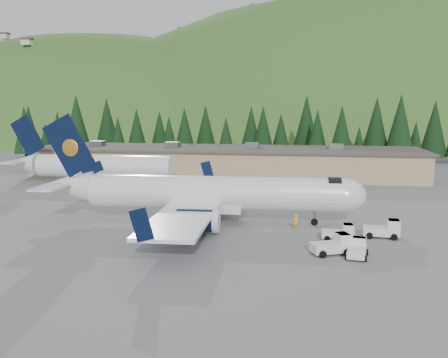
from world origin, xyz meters
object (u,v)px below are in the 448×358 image
at_px(terminal_building, 225,161).
at_px(baggage_tug_d, 334,245).
at_px(airliner, 206,194).
at_px(baggage_tug_a, 340,233).
at_px(second_airliner, 87,165).
at_px(baggage_tug_b, 385,229).
at_px(ramp_worker, 296,222).
at_px(baggage_tug_c, 357,249).

height_order(terminal_building, baggage_tug_d, terminal_building).
bearing_deg(airliner, baggage_tug_a, -22.27).
bearing_deg(terminal_building, second_airliner, -141.22).
xyz_separation_m(second_airliner, baggage_tug_b, (42.41, -25.52, -2.51)).
xyz_separation_m(terminal_building, baggage_tug_d, (17.31, -47.90, -1.82)).
xyz_separation_m(baggage_tug_a, baggage_tug_b, (4.33, 1.65, 0.10)).
bearing_deg(second_airliner, baggage_tug_b, -31.03).
bearing_deg(ramp_worker, second_airliner, -47.11).
height_order(second_airliner, baggage_tug_c, second_airliner).
bearing_deg(baggage_tug_c, airliner, 65.68).
bearing_deg(airliner, baggage_tug_c, -36.61).
distance_m(airliner, ramp_worker, 10.36).
relative_size(baggage_tug_a, baggage_tug_b, 0.86).
relative_size(baggage_tug_a, terminal_building, 0.04).
bearing_deg(baggage_tug_a, baggage_tug_b, 19.85).
relative_size(second_airliner, ramp_worker, 15.68).
distance_m(baggage_tug_a, terminal_building, 46.88).
distance_m(airliner, baggage_tug_a, 15.30).
xyz_separation_m(airliner, baggage_tug_a, (14.21, -5.12, -2.47)).
bearing_deg(baggage_tug_d, airliner, 121.01).
bearing_deg(airliner, ramp_worker, -13.91).
xyz_separation_m(baggage_tug_a, baggage_tug_c, (1.07, -5.24, -0.02)).
distance_m(baggage_tug_c, baggage_tug_d, 1.99).
relative_size(airliner, second_airliner, 1.31).
bearing_deg(second_airliner, baggage_tug_c, -39.62).
distance_m(airliner, baggage_tug_d, 16.77).
xyz_separation_m(baggage_tug_d, ramp_worker, (-3.46, 7.85, 0.08)).
bearing_deg(baggage_tug_a, airliner, 159.18).
height_order(baggage_tug_b, baggage_tug_d, baggage_tug_b).
bearing_deg(baggage_tug_a, ramp_worker, 143.15).
xyz_separation_m(baggage_tug_c, terminal_building, (-19.23, 48.41, 1.93)).
bearing_deg(ramp_worker, baggage_tug_d, 102.11).
relative_size(airliner, ramp_worker, 20.49).
height_order(baggage_tug_a, terminal_building, terminal_building).
xyz_separation_m(airliner, terminal_building, (-3.96, 38.04, -0.56)).
bearing_deg(baggage_tug_a, baggage_tug_c, -79.48).
height_order(baggage_tug_a, baggage_tug_c, baggage_tug_a).
distance_m(terminal_building, ramp_worker, 42.42).
height_order(baggage_tug_c, ramp_worker, ramp_worker).
distance_m(baggage_tug_a, baggage_tug_c, 5.35).
xyz_separation_m(second_airliner, baggage_tug_a, (38.08, -27.17, -2.61)).
bearing_deg(second_airliner, terminal_building, 38.78).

